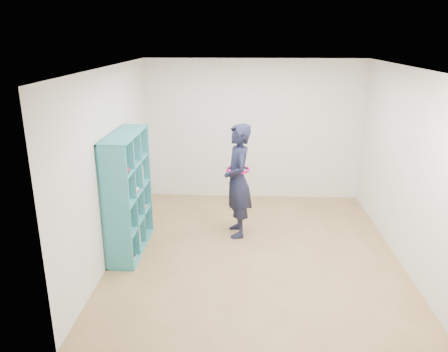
{
  "coord_description": "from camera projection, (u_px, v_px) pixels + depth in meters",
  "views": [
    {
      "loc": [
        -0.18,
        -5.73,
        3.0
      ],
      "look_at": [
        -0.46,
        0.3,
        1.04
      ],
      "focal_mm": 35.0,
      "sensor_mm": 36.0,
      "label": 1
    }
  ],
  "objects": [
    {
      "name": "wall_right",
      "position": [
        405.0,
        167.0,
        5.87
      ],
      "size": [
        0.02,
        4.5,
        2.6
      ],
      "primitive_type": "cube",
      "color": "silver",
      "rests_on": "floor"
    },
    {
      "name": "person",
      "position": [
        238.0,
        181.0,
        6.63
      ],
      "size": [
        0.52,
        0.7,
        1.76
      ],
      "rotation": [
        0.0,
        0.0,
        -1.4
      ],
      "color": "black",
      "rests_on": "floor"
    },
    {
      "name": "floor",
      "position": [
        255.0,
        250.0,
        6.36
      ],
      "size": [
        4.5,
        4.5,
        0.0
      ],
      "primitive_type": "plane",
      "color": "olive",
      "rests_on": "ground"
    },
    {
      "name": "wall_front",
      "position": [
        263.0,
        238.0,
        3.82
      ],
      "size": [
        4.0,
        0.02,
        2.6
      ],
      "primitive_type": "cube",
      "color": "silver",
      "rests_on": "floor"
    },
    {
      "name": "wall_left",
      "position": [
        112.0,
        163.0,
        6.05
      ],
      "size": [
        0.02,
        4.5,
        2.6
      ],
      "primitive_type": "cube",
      "color": "silver",
      "rests_on": "floor"
    },
    {
      "name": "wall_back",
      "position": [
        254.0,
        130.0,
        8.1
      ],
      "size": [
        4.0,
        0.02,
        2.6
      ],
      "primitive_type": "cube",
      "color": "silver",
      "rests_on": "floor"
    },
    {
      "name": "bookshelf",
      "position": [
        126.0,
        195.0,
        6.15
      ],
      "size": [
        0.38,
        1.3,
        1.73
      ],
      "color": "#286C7D",
      "rests_on": "floor"
    },
    {
      "name": "ceiling",
      "position": [
        259.0,
        67.0,
        5.56
      ],
      "size": [
        4.5,
        4.5,
        0.0
      ],
      "primitive_type": "plane",
      "color": "white",
      "rests_on": "wall_back"
    },
    {
      "name": "smartphone",
      "position": [
        228.0,
        172.0,
        6.64
      ],
      "size": [
        0.02,
        0.09,
        0.13
      ],
      "rotation": [
        0.26,
        0.0,
        0.14
      ],
      "color": "silver",
      "rests_on": "person"
    }
  ]
}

